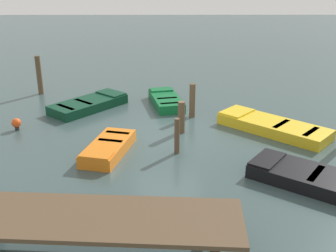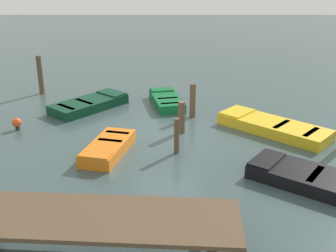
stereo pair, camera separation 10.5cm
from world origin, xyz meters
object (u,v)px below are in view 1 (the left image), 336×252
(rowboat_black, at_px, (306,176))
(mooring_piling_mid_right, at_px, (39,75))
(rowboat_yellow, at_px, (272,126))
(rowboat_orange, at_px, (108,148))
(dock_segment, at_px, (96,220))
(mooring_piling_mid_left, at_px, (177,136))
(marker_buoy, at_px, (16,123))
(mooring_piling_far_left, at_px, (181,117))
(mooring_piling_center, at_px, (192,100))
(rowboat_green, at_px, (166,100))
(rowboat_dark_green, at_px, (89,104))

(rowboat_black, bearing_deg, mooring_piling_mid_right, -5.13)
(rowboat_yellow, height_order, rowboat_orange, same)
(dock_segment, bearing_deg, mooring_piling_mid_left, -106.21)
(rowboat_orange, xyz_separation_m, marker_buoy, (3.78, -2.14, 0.07))
(mooring_piling_far_left, bearing_deg, rowboat_black, 131.76)
(mooring_piling_mid_left, bearing_deg, rowboat_black, 150.62)
(mooring_piling_far_left, bearing_deg, mooring_piling_center, -106.37)
(rowboat_yellow, xyz_separation_m, rowboat_black, (-0.01, 3.99, 0.00))
(rowboat_green, height_order, rowboat_dark_green, same)
(dock_segment, distance_m, mooring_piling_mid_left, 5.49)
(dock_segment, relative_size, rowboat_dark_green, 1.81)
(rowboat_dark_green, xyz_separation_m, mooring_piling_far_left, (-3.96, 2.79, 0.39))
(mooring_piling_mid_right, bearing_deg, marker_buoy, 95.18)
(rowboat_dark_green, bearing_deg, rowboat_yellow, -68.87)
(mooring_piling_far_left, xyz_separation_m, mooring_piling_mid_left, (0.21, 1.82, 0.01))
(rowboat_yellow, distance_m, rowboat_dark_green, 7.89)
(rowboat_green, xyz_separation_m, rowboat_yellow, (-4.03, 3.20, -0.00))
(dock_segment, xyz_separation_m, rowboat_yellow, (-5.53, -7.08, -0.63))
(rowboat_dark_green, xyz_separation_m, rowboat_black, (-7.42, 6.68, 0.00))
(rowboat_black, xyz_separation_m, mooring_piling_mid_right, (10.18, -8.97, 0.72))
(mooring_piling_mid_right, bearing_deg, dock_segment, 111.06)
(rowboat_orange, xyz_separation_m, mooring_piling_center, (-3.02, -3.62, 0.49))
(rowboat_yellow, xyz_separation_m, mooring_piling_center, (2.95, -1.64, 0.49))
(rowboat_dark_green, height_order, rowboat_black, same)
(rowboat_yellow, height_order, mooring_piling_mid_right, mooring_piling_mid_right)
(rowboat_orange, bearing_deg, rowboat_green, 173.15)
(mooring_piling_mid_right, bearing_deg, rowboat_black, 138.63)
(rowboat_yellow, bearing_deg, rowboat_orange, 60.32)
(rowboat_orange, relative_size, mooring_piling_mid_right, 1.50)
(dock_segment, bearing_deg, marker_buoy, -56.21)
(dock_segment, relative_size, mooring_piling_center, 4.50)
(mooring_piling_far_left, height_order, marker_buoy, mooring_piling_far_left)
(rowboat_orange, bearing_deg, mooring_piling_mid_left, 105.00)
(rowboat_black, distance_m, mooring_piling_mid_left, 4.24)
(rowboat_orange, relative_size, marker_buoy, 5.85)
(rowboat_green, xyz_separation_m, marker_buoy, (5.71, 3.03, 0.07))
(rowboat_yellow, height_order, mooring_piling_center, mooring_piling_center)
(rowboat_yellow, bearing_deg, rowboat_black, 132.13)
(rowboat_black, height_order, rowboat_orange, same)
(rowboat_yellow, height_order, rowboat_dark_green, same)
(mooring_piling_mid_right, height_order, mooring_piling_mid_left, mooring_piling_mid_right)
(mooring_piling_far_left, height_order, mooring_piling_center, mooring_piling_center)
(mooring_piling_mid_left, bearing_deg, rowboat_dark_green, -50.88)
(mooring_piling_mid_left, height_order, mooring_piling_center, mooring_piling_center)
(mooring_piling_mid_left, bearing_deg, rowboat_green, -85.94)
(rowboat_green, bearing_deg, mooring_piling_far_left, 177.74)
(marker_buoy, bearing_deg, rowboat_orange, 150.45)
(rowboat_dark_green, bearing_deg, mooring_piling_mid_left, -99.83)
(rowboat_green, distance_m, mooring_piling_mid_left, 5.15)
(dock_segment, height_order, rowboat_orange, dock_segment)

